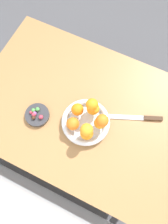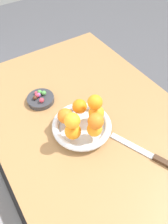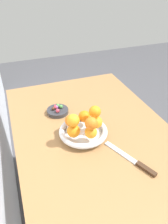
{
  "view_description": "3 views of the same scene",
  "coord_description": "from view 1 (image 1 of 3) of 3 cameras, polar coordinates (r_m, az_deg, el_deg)",
  "views": [
    {
      "loc": [
        -0.16,
        0.33,
        1.76
      ],
      "look_at": [
        -0.02,
        0.04,
        0.83
      ],
      "focal_mm": 35.0,
      "sensor_mm": 36.0,
      "label": 1
    },
    {
      "loc": [
        -0.47,
        0.33,
        1.44
      ],
      "look_at": [
        -0.03,
        0.04,
        0.82
      ],
      "focal_mm": 35.0,
      "sensor_mm": 36.0,
      "label": 2
    },
    {
      "loc": [
        -0.79,
        0.33,
        1.43
      ],
      "look_at": [
        -0.05,
        0.06,
        0.88
      ],
      "focal_mm": 35.0,
      "sensor_mm": 36.0,
      "label": 3
    }
  ],
  "objects": [
    {
      "name": "candy_ball_4",
      "position": [
        1.06,
        -13.03,
        -1.47
      ],
      "size": [
        0.02,
        0.02,
        0.02
      ],
      "primitive_type": "sphere",
      "color": "#472819",
      "rests_on": "candy_dish"
    },
    {
      "name": "candy_ball_1",
      "position": [
        1.07,
        -13.09,
        0.43
      ],
      "size": [
        0.02,
        0.02,
        0.02
      ],
      "primitive_type": "sphere",
      "color": "#4C9947",
      "rests_on": "candy_dish"
    },
    {
      "name": "candy_ball_3",
      "position": [
        1.07,
        -12.04,
        0.71
      ],
      "size": [
        0.02,
        0.02,
        0.02
      ],
      "primitive_type": "sphere",
      "color": "#4C9947",
      "rests_on": "candy_dish"
    },
    {
      "name": "orange_1",
      "position": [
        1.01,
        2.44,
        1.04
      ],
      "size": [
        0.06,
        0.06,
        0.06
      ],
      "primitive_type": "sphere",
      "color": "orange",
      "rests_on": "fruit_bowl"
    },
    {
      "name": "candy_dish",
      "position": [
        1.08,
        -12.09,
        -0.79
      ],
      "size": [
        0.12,
        0.12,
        0.02
      ],
      "primitive_type": "cylinder",
      "color": "#333338",
      "rests_on": "dining_table"
    },
    {
      "name": "candy_ball_0",
      "position": [
        1.05,
        -11.2,
        -1.3
      ],
      "size": [
        0.02,
        0.02,
        0.02
      ],
      "primitive_type": "sphere",
      "color": "#C6384C",
      "rests_on": "candy_dish"
    },
    {
      "name": "orange_6",
      "position": [
        0.92,
        0.71,
        -4.66
      ],
      "size": [
        0.06,
        0.06,
        0.06
      ],
      "primitive_type": "sphere",
      "color": "orange",
      "rests_on": "orange_4"
    },
    {
      "name": "fruit_bowl",
      "position": [
        1.04,
        0.46,
        -2.68
      ],
      "size": [
        0.23,
        0.23,
        0.04
      ],
      "color": "silver",
      "rests_on": "dining_table"
    },
    {
      "name": "orange_4",
      "position": [
        0.97,
        0.71,
        -5.58
      ],
      "size": [
        0.06,
        0.06,
        0.06
      ],
      "primitive_type": "sphere",
      "color": "orange",
      "rests_on": "fruit_bowl"
    },
    {
      "name": "candy_ball_6",
      "position": [
        1.07,
        -12.77,
        -0.38
      ],
      "size": [
        0.02,
        0.02,
        0.02
      ],
      "primitive_type": "sphere",
      "color": "#8C4C99",
      "rests_on": "candy_dish"
    },
    {
      "name": "ground_plane",
      "position": [
        1.79,
        -0.14,
        -7.38
      ],
      "size": [
        6.0,
        6.0,
        0.0
      ],
      "primitive_type": "plane",
      "color": "#4C4C51"
    },
    {
      "name": "knife",
      "position": [
        1.1,
        14.53,
        -1.49
      ],
      "size": [
        0.25,
        0.12,
        0.01
      ],
      "color": "#3F2819",
      "rests_on": "dining_table"
    },
    {
      "name": "candy_ball_2",
      "position": [
        1.06,
        -12.97,
        -0.59
      ],
      "size": [
        0.02,
        0.02,
        0.02
      ],
      "primitive_type": "sphere",
      "color": "#C6384C",
      "rests_on": "candy_dish"
    },
    {
      "name": "candy_ball_5",
      "position": [
        1.08,
        -13.72,
        -0.1
      ],
      "size": [
        0.01,
        0.01,
        0.01
      ],
      "primitive_type": "sphere",
      "color": "#C6384C",
      "rests_on": "candy_dish"
    },
    {
      "name": "orange_2",
      "position": [
        1.01,
        -1.73,
        0.67
      ],
      "size": [
        0.06,
        0.06,
        0.06
      ],
      "primitive_type": "sphere",
      "color": "orange",
      "rests_on": "fruit_bowl"
    },
    {
      "name": "orange_0",
      "position": [
        0.99,
        4.19,
        -2.85
      ],
      "size": [
        0.06,
        0.06,
        0.06
      ],
      "primitive_type": "sphere",
      "color": "orange",
      "rests_on": "fruit_bowl"
    },
    {
      "name": "orange_5",
      "position": [
        0.94,
        4.79,
        -2.21
      ],
      "size": [
        0.06,
        0.06,
        0.06
      ],
      "primitive_type": "sphere",
      "color": "orange",
      "rests_on": "orange_0"
    },
    {
      "name": "orange_7",
      "position": [
        0.95,
        2.11,
        1.95
      ],
      "size": [
        0.06,
        0.06,
        0.06
      ],
      "primitive_type": "sphere",
      "color": "orange",
      "rests_on": "orange_1"
    },
    {
      "name": "orange_3",
      "position": [
        0.99,
        -2.86,
        -3.13
      ],
      "size": [
        0.06,
        0.06,
        0.06
      ],
      "primitive_type": "sphere",
      "color": "orange",
      "rests_on": "fruit_bowl"
    },
    {
      "name": "dining_table",
      "position": [
        1.16,
        -0.22,
        -0.75
      ],
      "size": [
        1.1,
        0.76,
        0.74
      ],
      "color": "#9E7042",
      "rests_on": "ground_plane"
    }
  ]
}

